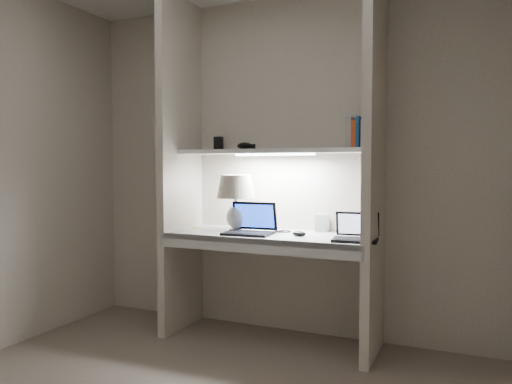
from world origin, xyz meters
The scene contains 17 objects.
back_wall centered at (0.00, 1.50, 1.25)m, with size 3.20×0.01×2.50m, color beige.
alcove_panel_left centered at (-0.73, 1.23, 1.25)m, with size 0.06×0.55×2.50m, color beige.
alcove_panel_right centered at (0.73, 1.23, 1.25)m, with size 0.06×0.55×2.50m, color beige.
desk centered at (0.00, 1.23, 0.75)m, with size 1.40×0.55×0.04m, color white.
desk_apron centered at (0.00, 0.96, 0.72)m, with size 1.46×0.03×0.10m, color silver.
shelf centered at (0.00, 1.32, 1.35)m, with size 1.40×0.36×0.03m, color silver.
strip_light centered at (0.00, 1.32, 1.33)m, with size 0.60×0.04×0.01m, color white.
table_lamp centered at (-0.27, 1.24, 1.05)m, with size 0.28×0.28×0.41m.
laptop_main centered at (-0.11, 1.14, 0.82)m, with size 0.34×0.30×0.22m.
laptop_netbook centered at (0.64, 1.13, 0.81)m, with size 0.30×0.27×0.18m.
speaker centered at (0.32, 1.45, 0.84)m, with size 0.09×0.07×0.13m, color silver.
mouse centered at (0.24, 1.16, 0.79)m, with size 0.10×0.06×0.04m, color black.
cable_coil centered at (0.08, 1.32, 0.78)m, with size 0.10×0.10×0.01m, color black.
sticky_note centered at (-0.64, 1.32, 0.77)m, with size 0.06×0.06×0.00m, color gold.
book_row centered at (0.60, 1.43, 1.47)m, with size 0.21×0.14×0.22m.
shelf_box centered at (-0.51, 1.43, 1.42)m, with size 0.06×0.04×0.11m, color black.
shelf_gadget centered at (-0.23, 1.31, 1.39)m, with size 0.12×0.09×0.05m, color black.
Camera 1 is at (1.32, -2.02, 1.25)m, focal length 35.00 mm.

